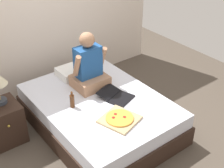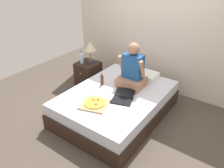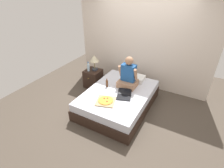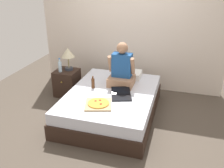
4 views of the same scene
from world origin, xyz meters
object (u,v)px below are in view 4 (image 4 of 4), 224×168
(beer_bottle_on_bed, at_px, (93,83))
(pizza_box, at_px, (98,104))
(lamp_on_left_nightstand, at_px, (68,54))
(person_seated, at_px, (122,70))
(bed, at_px, (112,104))
(nightstand_left, at_px, (67,83))
(laptop, at_px, (121,95))
(water_bottle, at_px, (60,66))

(beer_bottle_on_bed, bearing_deg, pizza_box, -62.14)
(lamp_on_left_nightstand, bearing_deg, person_seated, -11.56)
(person_seated, height_order, pizza_box, person_seated)
(beer_bottle_on_bed, bearing_deg, person_seated, 32.44)
(bed, relative_size, beer_bottle_on_bed, 9.13)
(lamp_on_left_nightstand, height_order, beer_bottle_on_bed, lamp_on_left_nightstand)
(bed, bearing_deg, nightstand_left, 154.56)
(pizza_box, bearing_deg, laptop, 55.20)
(person_seated, bearing_deg, nightstand_left, 171.15)
(pizza_box, bearing_deg, lamp_on_left_nightstand, 132.90)
(bed, height_order, nightstand_left, nightstand_left)
(nightstand_left, height_order, lamp_on_left_nightstand, lamp_on_left_nightstand)
(lamp_on_left_nightstand, relative_size, person_seated, 0.58)
(bed, relative_size, person_seated, 2.58)
(lamp_on_left_nightstand, distance_m, laptop, 1.50)
(water_bottle, height_order, beer_bottle_on_bed, water_bottle)
(nightstand_left, height_order, laptop, laptop)
(nightstand_left, relative_size, beer_bottle_on_bed, 2.39)
(lamp_on_left_nightstand, xyz_separation_m, person_seated, (1.15, -0.24, -0.11))
(water_bottle, bearing_deg, laptop, -21.96)
(laptop, xyz_separation_m, pizza_box, (-0.26, -0.38, -0.00))
(bed, relative_size, nightstand_left, 3.81)
(water_bottle, bearing_deg, lamp_on_left_nightstand, 49.40)
(bed, bearing_deg, person_seated, 75.78)
(pizza_box, bearing_deg, water_bottle, 140.09)
(lamp_on_left_nightstand, bearing_deg, pizza_box, -47.10)
(lamp_on_left_nightstand, distance_m, pizza_box, 1.52)
(bed, xyz_separation_m, beer_bottle_on_bed, (-0.36, 0.06, 0.32))
(nightstand_left, height_order, pizza_box, nightstand_left)
(nightstand_left, bearing_deg, beer_bottle_on_bed, -32.06)
(nightstand_left, xyz_separation_m, person_seated, (1.19, -0.19, 0.48))
(water_bottle, height_order, person_seated, person_seated)
(laptop, height_order, beer_bottle_on_bed, beer_bottle_on_bed)
(water_bottle, height_order, pizza_box, water_bottle)
(water_bottle, relative_size, person_seated, 0.35)
(pizza_box, relative_size, beer_bottle_on_bed, 2.27)
(bed, relative_size, lamp_on_left_nightstand, 4.46)
(laptop, bearing_deg, person_seated, 104.19)
(lamp_on_left_nightstand, height_order, water_bottle, lamp_on_left_nightstand)
(bed, relative_size, laptop, 4.06)
(nightstand_left, xyz_separation_m, lamp_on_left_nightstand, (0.04, 0.05, 0.59))
(nightstand_left, bearing_deg, person_seated, -8.85)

